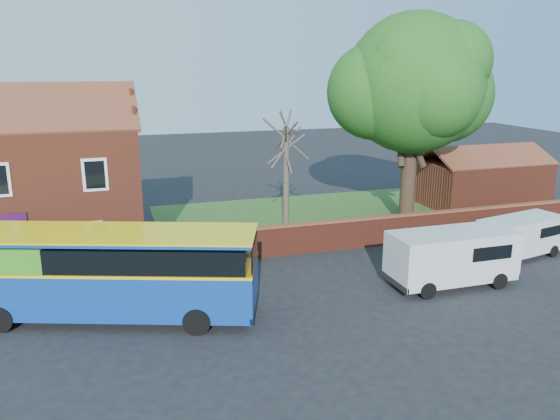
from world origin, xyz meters
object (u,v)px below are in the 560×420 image
object	(u,v)px
bus	(98,270)
van_far	(521,235)
van_near	(452,255)
large_tree	(413,88)

from	to	relation	value
bus	van_far	distance (m)	20.17
van_near	van_far	distance (m)	5.90
van_near	van_far	world-z (taller)	van_near
van_far	bus	bearing A→B (deg)	170.67
van_near	large_tree	xyz separation A→B (m)	(3.18, 9.36, 6.73)
bus	van_near	xyz separation A→B (m)	(14.64, -1.28, -0.57)
bus	large_tree	bearing A→B (deg)	43.54
van_near	bus	bearing A→B (deg)	175.26
van_near	large_tree	distance (m)	11.96
bus	large_tree	xyz separation A→B (m)	(17.82, 8.08, 6.16)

